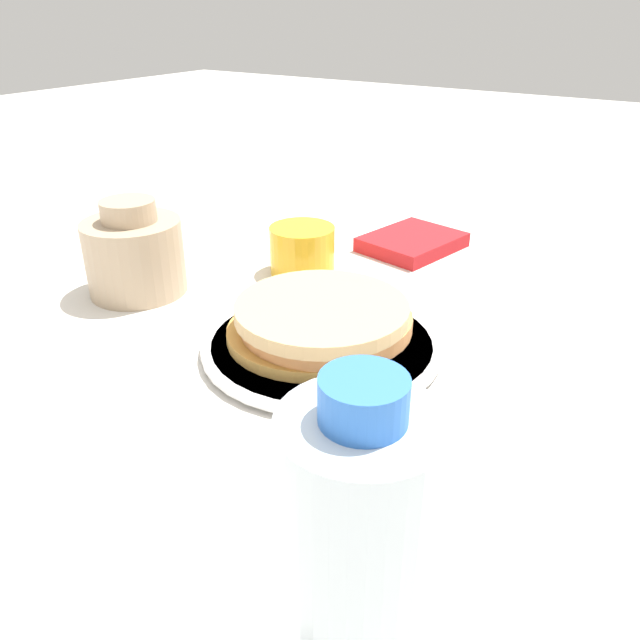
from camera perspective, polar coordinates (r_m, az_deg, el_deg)
name	(u,v)px	position (r m, az deg, el deg)	size (l,w,h in m)	color
ground_plane	(322,351)	(0.63, 0.16, -2.82)	(4.00, 4.00, 0.00)	silver
plate	(320,343)	(0.63, 0.00, -2.08)	(0.24, 0.24, 0.01)	white
pancake_stack	(320,320)	(0.62, -0.02, -0.01)	(0.18, 0.18, 0.04)	gold
juice_glass	(302,250)	(0.81, -1.64, 6.42)	(0.08, 0.08, 0.06)	yellow
cream_jug	(134,254)	(0.78, -16.63, 5.84)	(0.12, 0.12, 0.11)	tan
water_bottle_near	(356,587)	(0.29, 3.33, -23.22)	(0.07, 0.07, 0.20)	silver
napkin	(412,242)	(0.90, 8.42, 7.05)	(0.15, 0.13, 0.02)	red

